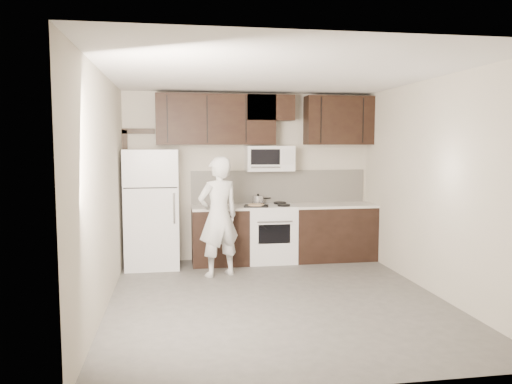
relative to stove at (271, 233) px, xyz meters
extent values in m
plane|color=#504E4B|center=(-0.30, -1.94, -0.46)|extent=(4.50, 4.50, 0.00)
plane|color=#B8B09C|center=(-0.30, 0.31, 0.89)|extent=(4.00, 0.00, 4.00)
plane|color=white|center=(-0.30, -1.94, 2.24)|extent=(4.50, 4.50, 0.00)
cube|color=black|center=(-0.81, 0.00, -0.03)|extent=(0.87, 0.62, 0.87)
cube|color=black|center=(1.04, 0.00, -0.03)|extent=(1.32, 0.62, 0.87)
cube|color=beige|center=(-0.81, 0.00, 0.43)|extent=(0.87, 0.64, 0.04)
cube|color=beige|center=(1.04, 0.00, 0.43)|extent=(1.32, 0.64, 0.04)
cube|color=white|center=(0.00, 0.00, -0.02)|extent=(0.76, 0.62, 0.89)
cube|color=white|center=(0.00, 0.00, 0.44)|extent=(0.76, 0.62, 0.02)
cube|color=black|center=(0.00, -0.30, 0.04)|extent=(0.50, 0.01, 0.30)
cylinder|color=silver|center=(0.00, -0.34, 0.24)|extent=(0.55, 0.02, 0.02)
cylinder|color=black|center=(-0.18, -0.15, 0.46)|extent=(0.20, 0.20, 0.03)
cylinder|color=black|center=(0.18, -0.15, 0.46)|extent=(0.20, 0.20, 0.03)
cylinder|color=black|center=(-0.18, 0.15, 0.46)|extent=(0.20, 0.20, 0.03)
cylinder|color=black|center=(0.18, 0.15, 0.46)|extent=(0.20, 0.20, 0.03)
cube|color=beige|center=(0.20, 0.30, 0.72)|extent=(2.90, 0.02, 0.54)
cube|color=black|center=(-0.85, 0.14, 1.80)|extent=(1.85, 0.35, 0.78)
cube|color=black|center=(1.15, 0.14, 1.80)|extent=(1.10, 0.35, 0.78)
cube|color=black|center=(0.00, 0.14, 1.99)|extent=(0.76, 0.35, 0.40)
cube|color=white|center=(0.00, 0.12, 1.19)|extent=(0.76, 0.38, 0.40)
cube|color=black|center=(-0.10, -0.07, 1.22)|extent=(0.46, 0.01, 0.24)
cube|color=silver|center=(0.26, -0.07, 1.22)|extent=(0.18, 0.01, 0.24)
cylinder|color=silver|center=(-0.10, -0.10, 1.06)|extent=(0.46, 0.02, 0.02)
cube|color=white|center=(-1.85, -0.05, 0.44)|extent=(0.80, 0.72, 1.80)
cube|color=black|center=(-1.85, -0.41, 0.79)|extent=(0.77, 0.01, 0.02)
cylinder|color=silver|center=(-1.52, -0.44, 0.49)|extent=(0.03, 0.03, 0.45)
cube|color=black|center=(-2.26, 0.27, 0.59)|extent=(0.08, 0.08, 2.10)
cube|color=black|center=(-2.05, 0.27, 1.62)|extent=(0.50, 0.08, 0.08)
cylinder|color=silver|center=(-0.18, 0.15, 0.52)|extent=(0.18, 0.18, 0.14)
sphere|color=black|center=(-0.18, 0.15, 0.60)|extent=(0.04, 0.04, 0.04)
cylinder|color=black|center=(-0.05, 0.19, 0.54)|extent=(0.17, 0.07, 0.02)
cube|color=black|center=(-0.26, -0.14, 0.46)|extent=(0.42, 0.35, 0.02)
cylinder|color=beige|center=(-0.26, -0.14, 0.48)|extent=(0.30, 0.30, 0.02)
imported|color=white|center=(-0.90, -0.74, 0.39)|extent=(0.73, 0.62, 1.71)
camera|label=1|loc=(-1.49, -7.73, 1.43)|focal=35.00mm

